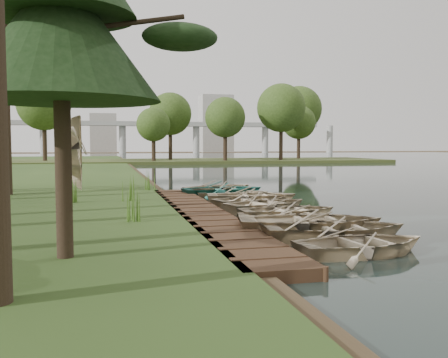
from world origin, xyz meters
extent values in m
plane|color=#3D2F1D|center=(0.00, 0.00, 0.00)|extent=(300.00, 300.00, 0.00)
cube|color=#382415|center=(-1.60, 0.00, 0.15)|extent=(1.60, 16.00, 0.30)
cube|color=#3F4920|center=(8.00, 50.00, 0.23)|extent=(50.00, 14.00, 0.45)
cylinder|color=black|center=(-15.33, 50.00, 2.85)|extent=(0.50, 0.50, 4.80)
sphere|color=#344C1A|center=(-15.33, 50.00, 6.45)|extent=(5.60, 5.60, 5.60)
cylinder|color=black|center=(-8.67, 50.00, 2.85)|extent=(0.50, 0.50, 4.80)
sphere|color=#344C1A|center=(-8.67, 50.00, 6.45)|extent=(5.60, 5.60, 5.60)
cylinder|color=black|center=(-2.00, 50.00, 2.85)|extent=(0.50, 0.50, 4.80)
sphere|color=#344C1A|center=(-2.00, 50.00, 6.45)|extent=(5.60, 5.60, 5.60)
cylinder|color=black|center=(4.67, 50.00, 2.85)|extent=(0.50, 0.50, 4.80)
sphere|color=#344C1A|center=(4.67, 50.00, 6.45)|extent=(5.60, 5.60, 5.60)
cylinder|color=black|center=(11.33, 50.00, 2.85)|extent=(0.50, 0.50, 4.80)
sphere|color=#344C1A|center=(11.33, 50.00, 6.45)|extent=(5.60, 5.60, 5.60)
cylinder|color=black|center=(18.00, 50.00, 2.85)|extent=(0.50, 0.50, 4.80)
sphere|color=#344C1A|center=(18.00, 50.00, 6.45)|extent=(5.60, 5.60, 5.60)
cylinder|color=black|center=(24.67, 50.00, 2.85)|extent=(0.50, 0.50, 4.80)
sphere|color=#344C1A|center=(24.67, 50.00, 6.45)|extent=(5.60, 5.60, 5.60)
cube|color=#A5A5A0|center=(10.00, 120.00, 8.00)|extent=(90.00, 4.00, 1.20)
cylinder|color=#A5A5A0|center=(-20.00, 120.00, 4.00)|extent=(1.80, 1.80, 8.00)
cylinder|color=#A5A5A0|center=(0.00, 120.00, 4.00)|extent=(1.80, 1.80, 8.00)
cylinder|color=#A5A5A0|center=(20.00, 120.00, 4.00)|extent=(1.80, 1.80, 8.00)
cylinder|color=#A5A5A0|center=(40.00, 120.00, 4.00)|extent=(1.80, 1.80, 8.00)
cylinder|color=#A5A5A0|center=(60.00, 120.00, 4.00)|extent=(1.80, 1.80, 8.00)
cube|color=#A5A5A0|center=(30.00, 140.00, 9.00)|extent=(10.00, 8.00, 18.00)
cube|color=#A5A5A0|center=(-5.00, 145.00, 6.00)|extent=(8.00, 8.00, 12.00)
imported|color=#C3AE8D|center=(0.91, -6.16, 0.38)|extent=(3.36, 2.54, 0.66)
imported|color=#C3AE8D|center=(1.04, -4.53, 0.44)|extent=(4.00, 3.03, 0.78)
imported|color=#C3AE8D|center=(0.83, -3.45, 0.47)|extent=(4.46, 3.53, 0.83)
imported|color=#C3AE8D|center=(0.72, -1.77, 0.36)|extent=(3.42, 2.78, 0.62)
imported|color=#C3AE8D|center=(1.22, -0.70, 0.39)|extent=(3.41, 2.49, 0.69)
imported|color=#C3AE8D|center=(1.12, 1.18, 0.40)|extent=(4.01, 3.40, 0.71)
imported|color=#C3AE8D|center=(0.99, 2.63, 0.40)|extent=(3.85, 3.19, 0.69)
imported|color=#C3AE8D|center=(1.24, 3.63, 0.44)|extent=(4.10, 3.21, 0.77)
imported|color=#C3AE8D|center=(0.92, 5.48, 0.38)|extent=(3.51, 2.71, 0.67)
imported|color=#2B796C|center=(0.73, 6.53, 0.45)|extent=(4.16, 3.19, 0.80)
imported|color=#C3AE8D|center=(0.85, 7.82, 0.43)|extent=(4.42, 3.83, 0.77)
imported|color=#C3AE8D|center=(-5.87, 8.51, 0.67)|extent=(3.62, 2.62, 0.74)
cylinder|color=black|center=(-8.89, 7.36, 5.29)|extent=(0.44, 0.44, 9.99)
cylinder|color=black|center=(-9.32, 9.75, 4.84)|extent=(0.42, 0.42, 9.08)
cylinder|color=black|center=(-5.47, -6.02, 2.08)|extent=(0.32, 0.32, 3.56)
cone|color=black|center=(-5.47, -6.02, 4.65)|extent=(3.80, 3.80, 2.60)
cone|color=#3F661E|center=(-3.96, -1.65, 0.86)|extent=(0.60, 0.60, 1.11)
cone|color=#3F661E|center=(-3.81, 3.61, 0.75)|extent=(0.60, 0.60, 0.91)
cone|color=#3F661E|center=(-5.97, 3.55, 0.77)|extent=(0.60, 0.60, 0.93)
cone|color=#3F661E|center=(-2.60, 8.18, 0.79)|extent=(0.60, 0.60, 0.98)
camera|label=1|loc=(-4.69, -16.15, 2.52)|focal=40.00mm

